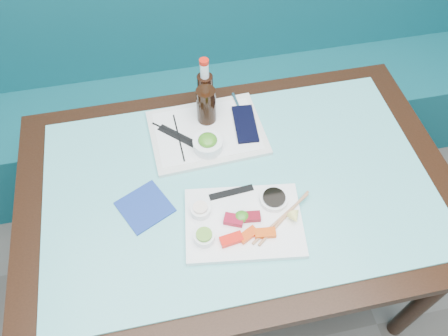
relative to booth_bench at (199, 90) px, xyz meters
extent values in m
cube|color=#0E525C|center=(0.00, -0.07, -0.15)|extent=(3.00, 0.55, 0.45)
cube|color=#0E525C|center=(0.00, 0.15, 0.33)|extent=(3.00, 0.12, 0.95)
cube|color=black|center=(0.00, -0.84, 0.36)|extent=(1.40, 0.90, 0.04)
cylinder|color=black|center=(0.62, -1.21, -0.02)|extent=(0.06, 0.06, 0.71)
cylinder|color=black|center=(-0.62, -0.47, -0.02)|extent=(0.06, 0.06, 0.71)
cylinder|color=black|center=(0.62, -0.47, -0.02)|extent=(0.06, 0.06, 0.71)
cube|color=#5EBCBB|center=(0.00, -0.84, 0.38)|extent=(1.22, 0.76, 0.01)
cube|color=white|center=(-0.02, -0.98, 0.39)|extent=(0.38, 0.29, 0.02)
cube|color=red|center=(-0.07, -1.04, 0.41)|extent=(0.07, 0.04, 0.02)
cube|color=#E43E09|center=(-0.02, -1.03, 0.41)|extent=(0.07, 0.05, 0.01)
cube|color=#E54809|center=(0.03, -1.04, 0.41)|extent=(0.06, 0.04, 0.01)
cube|color=maroon|center=(-0.05, -0.98, 0.41)|extent=(0.07, 0.05, 0.02)
cube|color=maroon|center=(0.01, -0.98, 0.41)|extent=(0.05, 0.04, 0.02)
ellipsoid|color=#37821E|center=(-0.02, -0.97, 0.41)|extent=(0.05, 0.05, 0.02)
cylinder|color=white|center=(-0.14, -1.02, 0.41)|extent=(0.07, 0.07, 0.03)
cylinder|color=#66A334|center=(-0.14, -1.02, 0.43)|extent=(0.06, 0.06, 0.01)
cylinder|color=white|center=(-0.14, -0.93, 0.41)|extent=(0.06, 0.06, 0.03)
cylinder|color=#FBE1CE|center=(-0.14, -0.93, 0.43)|extent=(0.05, 0.05, 0.01)
cylinder|color=white|center=(0.09, -0.93, 0.41)|extent=(0.09, 0.09, 0.02)
cylinder|color=black|center=(0.09, -0.93, 0.42)|extent=(0.08, 0.08, 0.01)
cone|color=#FAF176|center=(0.13, -1.01, 0.42)|extent=(0.04, 0.03, 0.04)
cube|color=black|center=(-0.03, -0.88, 0.40)|extent=(0.14, 0.03, 0.00)
cylinder|color=#B37A54|center=(0.09, -1.00, 0.41)|extent=(0.21, 0.14, 0.01)
cylinder|color=#B27A53|center=(0.10, -1.00, 0.41)|extent=(0.20, 0.15, 0.01)
cube|color=silver|center=(-0.06, -0.61, 0.39)|extent=(0.40, 0.31, 0.01)
cube|color=white|center=(-0.06, -0.61, 0.40)|extent=(0.35, 0.25, 0.00)
cylinder|color=white|center=(-0.07, -0.69, 0.42)|extent=(0.13, 0.13, 0.04)
ellipsoid|color=#3E871F|center=(-0.07, -0.69, 0.44)|extent=(0.07, 0.07, 0.03)
cylinder|color=black|center=(-0.05, -0.56, 0.47)|extent=(0.08, 0.08, 0.14)
cube|color=black|center=(0.08, -0.61, 0.40)|extent=(0.09, 0.17, 0.01)
cylinder|color=silver|center=(0.07, -0.51, 0.40)|extent=(0.02, 0.10, 0.01)
cylinder|color=black|center=(-0.16, -0.62, 0.40)|extent=(0.01, 0.21, 0.01)
cylinder|color=black|center=(-0.15, -0.62, 0.40)|extent=(0.18, 0.17, 0.01)
cube|color=black|center=(-0.15, -0.62, 0.40)|extent=(0.14, 0.14, 0.00)
cylinder|color=black|center=(-0.04, -0.50, 0.46)|extent=(0.07, 0.07, 0.16)
cylinder|color=white|center=(-0.04, -0.50, 0.57)|extent=(0.03, 0.03, 0.06)
cylinder|color=red|center=(-0.04, -0.50, 0.60)|extent=(0.04, 0.04, 0.01)
cube|color=navy|center=(-0.30, -0.87, 0.39)|extent=(0.19, 0.19, 0.01)
camera|label=1|loc=(-0.20, -1.59, 1.54)|focal=35.00mm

